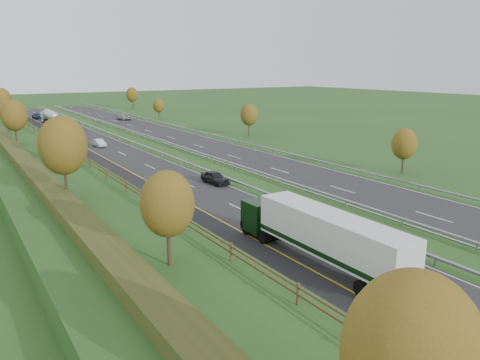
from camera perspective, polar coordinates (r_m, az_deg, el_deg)
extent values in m
plane|color=#224B1A|center=(77.29, -8.50, 3.22)|extent=(400.00, 400.00, 0.00)
cube|color=black|center=(79.19, -15.29, 3.15)|extent=(10.50, 200.00, 0.04)
cube|color=black|center=(85.36, -4.65, 4.31)|extent=(10.50, 200.00, 0.04)
cube|color=black|center=(78.20, -17.91, 2.84)|extent=(3.00, 200.00, 0.04)
cube|color=silver|center=(77.90, -18.83, 2.75)|extent=(0.15, 200.00, 0.01)
cube|color=gold|center=(78.57, -16.85, 2.99)|extent=(0.15, 200.00, 0.01)
cube|color=silver|center=(80.76, -11.87, 3.56)|extent=(0.15, 200.00, 0.01)
cube|color=silver|center=(83.16, -7.73, 4.01)|extent=(0.15, 200.00, 0.01)
cube|color=silver|center=(87.77, -1.72, 4.63)|extent=(0.15, 200.00, 0.01)
cube|color=silver|center=(30.64, 25.51, -14.37)|extent=(0.15, 4.00, 0.01)
cube|color=silver|center=(37.56, 9.87, -7.98)|extent=(0.15, 4.00, 0.01)
cube|color=silver|center=(47.66, 22.53, -4.16)|extent=(0.15, 4.00, 0.01)
cube|color=silver|center=(46.59, -0.04, -3.48)|extent=(0.15, 4.00, 0.01)
cube|color=silver|center=(55.06, 12.38, -1.11)|extent=(0.15, 4.00, 0.01)
cube|color=silver|center=(56.74, -6.52, -0.45)|extent=(0.15, 4.00, 0.01)
cube|color=silver|center=(63.88, 4.85, 1.18)|extent=(0.15, 4.00, 0.01)
cube|color=silver|center=(67.49, -10.98, 1.65)|extent=(0.15, 4.00, 0.01)
cube|color=silver|center=(73.60, -0.79, 2.89)|extent=(0.15, 4.00, 0.01)
cube|color=silver|center=(78.61, -14.20, 3.16)|extent=(0.15, 4.00, 0.01)
cube|color=silver|center=(83.91, -5.09, 4.16)|extent=(0.15, 4.00, 0.01)
cube|color=silver|center=(89.95, -16.62, 4.29)|extent=(0.15, 4.00, 0.01)
cube|color=silver|center=(94.62, -8.44, 5.14)|extent=(0.15, 4.00, 0.01)
cube|color=silver|center=(101.45, -18.51, 5.15)|extent=(0.15, 4.00, 0.01)
cube|color=silver|center=(105.61, -11.11, 5.91)|extent=(0.15, 4.00, 0.01)
cube|color=silver|center=(113.05, -20.01, 5.84)|extent=(0.15, 4.00, 0.01)
cube|color=silver|center=(116.79, -13.27, 6.52)|extent=(0.15, 4.00, 0.01)
cube|color=silver|center=(124.72, -21.23, 6.39)|extent=(0.15, 4.00, 0.01)
cube|color=silver|center=(128.13, -15.06, 7.01)|extent=(0.15, 4.00, 0.01)
cube|color=silver|center=(136.46, -22.25, 6.85)|extent=(0.15, 4.00, 0.01)
cube|color=silver|center=(139.57, -16.56, 7.42)|extent=(0.15, 4.00, 0.01)
cube|color=silver|center=(148.23, -23.10, 7.23)|extent=(0.15, 4.00, 0.01)
cube|color=silver|center=(151.11, -17.84, 7.77)|extent=(0.15, 4.00, 0.01)
cube|color=silver|center=(160.04, -23.83, 7.56)|extent=(0.15, 4.00, 0.01)
cube|color=silver|center=(162.71, -18.93, 8.06)|extent=(0.15, 4.00, 0.01)
cube|color=silver|center=(171.87, -24.46, 7.84)|extent=(0.15, 4.00, 0.01)
cube|color=silver|center=(174.36, -19.88, 8.31)|extent=(0.15, 4.00, 0.01)
cube|color=#224B1A|center=(76.35, -24.68, 2.75)|extent=(12.00, 200.00, 2.00)
cube|color=#313D19|center=(75.88, -26.28, 3.72)|extent=(2.20, 180.00, 1.10)
cube|color=#422B19|center=(76.79, -21.47, 4.28)|extent=(0.08, 184.00, 0.10)
cube|color=#422B19|center=(76.74, -21.50, 4.58)|extent=(0.08, 184.00, 0.10)
cube|color=#422B19|center=(20.58, 19.35, -20.02)|extent=(0.12, 0.12, 1.20)
cube|color=#422B19|center=(24.46, 7.09, -13.61)|extent=(0.12, 0.12, 1.20)
cube|color=#422B19|center=(29.28, -1.06, -8.76)|extent=(0.12, 0.12, 1.20)
cube|color=#422B19|center=(34.65, -6.67, -5.24)|extent=(0.12, 0.12, 1.20)
cube|color=#422B19|center=(40.36, -10.69, -2.66)|extent=(0.12, 0.12, 1.20)
cube|color=#422B19|center=(46.27, -13.68, -0.72)|extent=(0.12, 0.12, 1.20)
cube|color=#422B19|center=(52.33, -15.99, 0.78)|extent=(0.12, 0.12, 1.20)
cube|color=#422B19|center=(58.48, -17.82, 1.97)|extent=(0.12, 0.12, 1.20)
cube|color=#422B19|center=(64.70, -19.30, 2.92)|extent=(0.12, 0.12, 1.20)
cube|color=#422B19|center=(70.97, -20.52, 3.71)|extent=(0.12, 0.12, 1.20)
cube|color=#422B19|center=(77.27, -21.55, 4.37)|extent=(0.12, 0.12, 1.20)
cube|color=#422B19|center=(83.61, -22.42, 4.93)|extent=(0.12, 0.12, 1.20)
cube|color=#422B19|center=(89.97, -23.17, 5.40)|extent=(0.12, 0.12, 1.20)
cube|color=#422B19|center=(96.35, -23.82, 5.82)|extent=(0.12, 0.12, 1.20)
cube|color=#422B19|center=(102.74, -24.39, 6.18)|extent=(0.12, 0.12, 1.20)
cube|color=#422B19|center=(109.15, -24.90, 6.50)|extent=(0.12, 0.12, 1.20)
cube|color=#422B19|center=(115.57, -25.34, 6.78)|extent=(0.12, 0.12, 1.20)
cube|color=#422B19|center=(121.99, -25.75, 7.03)|extent=(0.12, 0.12, 1.20)
cube|color=#422B19|center=(128.43, -26.11, 7.26)|extent=(0.12, 0.12, 1.20)
cube|color=#422B19|center=(134.87, -26.44, 7.47)|extent=(0.12, 0.12, 1.20)
cube|color=#422B19|center=(141.31, -26.74, 7.65)|extent=(0.12, 0.12, 1.20)
cube|color=#422B19|center=(147.76, -27.01, 7.82)|extent=(0.12, 0.12, 1.20)
cube|color=#422B19|center=(154.21, -27.26, 7.98)|extent=(0.12, 0.12, 1.20)
cube|color=gray|center=(80.89, -11.46, 4.00)|extent=(0.32, 200.00, 0.18)
cube|color=gray|center=(36.40, 22.71, -9.21)|extent=(0.10, 0.14, 0.56)
cube|color=gray|center=(40.44, 14.61, -6.29)|extent=(0.10, 0.14, 0.56)
cube|color=gray|center=(45.21, 8.16, -3.86)|extent=(0.10, 0.14, 0.56)
cube|color=gray|center=(50.50, 3.02, -1.87)|extent=(0.10, 0.14, 0.56)
cube|color=gray|center=(56.17, -1.10, -0.26)|extent=(0.10, 0.14, 0.56)
cube|color=gray|center=(62.11, -4.45, 1.05)|extent=(0.10, 0.14, 0.56)
cube|color=gray|center=(68.25, -7.20, 2.12)|extent=(0.10, 0.14, 0.56)
cube|color=gray|center=(74.54, -9.50, 3.02)|extent=(0.10, 0.14, 0.56)
cube|color=gray|center=(80.95, -11.44, 3.76)|extent=(0.10, 0.14, 0.56)
cube|color=gray|center=(87.45, -13.10, 4.40)|extent=(0.10, 0.14, 0.56)
cube|color=gray|center=(94.02, -14.53, 4.94)|extent=(0.10, 0.14, 0.56)
cube|color=gray|center=(100.65, -15.77, 5.41)|extent=(0.10, 0.14, 0.56)
cube|color=gray|center=(107.32, -16.87, 5.82)|extent=(0.10, 0.14, 0.56)
cube|color=gray|center=(114.04, -17.83, 6.18)|extent=(0.10, 0.14, 0.56)
cube|color=gray|center=(120.79, -18.69, 6.50)|extent=(0.10, 0.14, 0.56)
cube|color=gray|center=(127.56, -19.46, 6.78)|extent=(0.10, 0.14, 0.56)
cube|color=gray|center=(134.36, -20.15, 7.04)|extent=(0.10, 0.14, 0.56)
cube|color=gray|center=(141.18, -20.77, 7.26)|extent=(0.10, 0.14, 0.56)
cube|color=gray|center=(148.01, -21.34, 7.47)|extent=(0.10, 0.14, 0.56)
cube|color=gray|center=(154.86, -21.86, 7.66)|extent=(0.10, 0.14, 0.56)
cube|color=gray|center=(161.72, -22.33, 7.83)|extent=(0.10, 0.14, 0.56)
cube|color=gray|center=(168.59, -22.77, 7.99)|extent=(0.10, 0.14, 0.56)
cube|color=gray|center=(175.48, -23.17, 8.13)|extent=(0.10, 0.14, 0.56)
cube|color=gray|center=(82.81, -8.16, 4.35)|extent=(0.32, 200.00, 0.18)
cube|color=gray|center=(40.48, 26.93, -7.36)|extent=(0.10, 0.14, 0.56)
cube|color=gray|center=(44.15, 19.18, -4.93)|extent=(0.10, 0.14, 0.56)
cube|color=gray|center=(48.56, 12.76, -2.83)|extent=(0.10, 0.14, 0.56)
cube|color=gray|center=(53.52, 7.49, -1.08)|extent=(0.10, 0.14, 0.56)
cube|color=gray|center=(58.89, 3.15, 0.37)|extent=(0.10, 0.14, 0.56)
cube|color=gray|center=(64.58, -0.45, 1.58)|extent=(0.10, 0.14, 0.56)
cube|color=gray|center=(70.51, -3.45, 2.58)|extent=(0.10, 0.14, 0.56)
cube|color=gray|center=(76.62, -5.99, 3.41)|extent=(0.10, 0.14, 0.56)
cube|color=gray|center=(82.86, -8.15, 4.12)|extent=(0.10, 0.14, 0.56)
cube|color=gray|center=(89.22, -10.01, 4.72)|extent=(0.10, 0.14, 0.56)
cube|color=gray|center=(95.67, -11.62, 5.24)|extent=(0.10, 0.14, 0.56)
cube|color=gray|center=(102.19, -13.03, 5.69)|extent=(0.10, 0.14, 0.56)
cube|color=gray|center=(108.77, -14.27, 6.08)|extent=(0.10, 0.14, 0.56)
cube|color=gray|center=(115.41, -15.37, 6.43)|extent=(0.10, 0.14, 0.56)
cube|color=gray|center=(122.08, -16.36, 6.73)|extent=(0.10, 0.14, 0.56)
cube|color=gray|center=(128.78, -17.24, 7.00)|extent=(0.10, 0.14, 0.56)
cube|color=gray|center=(135.52, -18.03, 7.25)|extent=(0.10, 0.14, 0.56)
cube|color=gray|center=(142.28, -18.75, 7.47)|extent=(0.10, 0.14, 0.56)
cube|color=gray|center=(149.07, -19.41, 7.67)|extent=(0.10, 0.14, 0.56)
cube|color=gray|center=(155.87, -20.01, 7.85)|extent=(0.10, 0.14, 0.56)
cube|color=gray|center=(162.69, -20.56, 8.01)|extent=(0.10, 0.14, 0.56)
cube|color=gray|center=(169.52, -21.06, 8.16)|extent=(0.10, 0.14, 0.56)
cube|color=gray|center=(176.37, -21.53, 8.30)|extent=(0.10, 0.14, 0.56)
cube|color=gray|center=(88.07, -1.30, 5.04)|extent=(0.32, 200.00, 0.18)
cube|color=gray|center=(57.06, 20.99, -0.96)|extent=(0.10, 0.14, 0.56)
cube|color=gray|center=(66.08, 11.31, 1.59)|extent=(0.10, 0.14, 0.56)
cube|color=gray|center=(76.61, 4.11, 3.45)|extent=(0.10, 0.14, 0.56)
cube|color=gray|center=(88.12, -1.30, 4.82)|extent=(0.10, 0.14, 0.56)
cube|color=gray|center=(100.26, -5.45, 5.83)|extent=(0.10, 0.14, 0.56)
cube|color=gray|center=(112.83, -8.69, 6.60)|extent=(0.10, 0.14, 0.56)
cube|color=gray|center=(125.70, -11.29, 7.20)|extent=(0.10, 0.14, 0.56)
cube|color=gray|center=(138.79, -13.41, 7.68)|extent=(0.10, 0.14, 0.56)
cube|color=gray|center=(152.05, -15.16, 8.06)|extent=(0.10, 0.14, 0.56)
cube|color=gray|center=(165.43, -16.63, 8.38)|extent=(0.10, 0.14, 0.56)
cube|color=gray|center=(178.90, -17.89, 8.65)|extent=(0.10, 0.14, 0.56)
ellipsoid|color=#573F13|center=(13.70, 20.24, -19.41)|extent=(3.72, 3.72, 4.65)
cylinder|color=#2D2116|center=(28.81, -8.66, -7.99)|extent=(0.24, 0.24, 2.43)
ellipsoid|color=#573F13|center=(27.94, -8.85, -2.88)|extent=(3.24, 3.24, 4.05)
cylinder|color=#2D2116|center=(44.68, -20.43, -0.42)|extent=(0.24, 0.24, 3.15)
ellipsoid|color=#573F13|center=(44.02, -20.80, 3.96)|extent=(4.20, 4.20, 5.25)
cylinder|color=#2D2116|center=(62.67, -21.24, 2.88)|extent=(0.24, 0.24, 2.16)
ellipsoid|color=#573F13|center=(62.31, -21.42, 5.03)|extent=(2.88, 2.88, 3.60)
cylinder|color=#2D2116|center=(79.85, -25.61, 4.86)|extent=(0.24, 0.24, 2.88)
ellipsoid|color=#573F13|center=(79.51, -25.85, 7.12)|extent=(3.84, 3.84, 4.80)
cylinder|color=#2D2116|center=(97.76, -26.35, 6.00)|extent=(0.24, 0.24, 2.34)
ellipsoid|color=#573F13|center=(97.52, -26.51, 7.49)|extent=(3.12, 3.12, 3.90)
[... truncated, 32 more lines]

